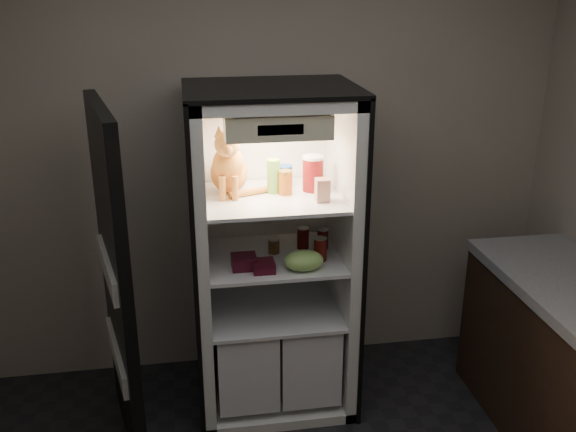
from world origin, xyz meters
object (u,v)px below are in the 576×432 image
object	(u,v)px
tabby_cat	(229,167)
soda_can_b	(323,239)
salsa_jar	(285,182)
condiment_jar	(274,245)
cream_carton	(322,190)
grape_bag	(304,260)
soda_can_a	(303,238)
parmesan_shaker	(273,176)
refrigerator	(272,275)
mayo_tub	(285,176)
pepper_jar	(313,173)
soda_can_c	(320,249)
berry_box_left	(244,262)
berry_box_right	(264,266)

from	to	relation	value
tabby_cat	soda_can_b	world-z (taller)	tabby_cat
salsa_jar	condiment_jar	world-z (taller)	salsa_jar
cream_carton	salsa_jar	bearing A→B (deg)	140.01
grape_bag	soda_can_a	bearing A→B (deg)	80.04
parmesan_shaker	refrigerator	bearing A→B (deg)	167.76
mayo_tub	pepper_jar	distance (m)	0.18
soda_can_c	parmesan_shaker	bearing A→B (deg)	144.96
parmesan_shaker	soda_can_b	size ratio (longest dim) A/B	1.59
salsa_jar	soda_can_a	size ratio (longest dim) A/B	1.05
cream_carton	mayo_tub	bearing A→B (deg)	118.42
pepper_jar	soda_can_b	distance (m)	0.39
mayo_tub	pepper_jar	xyz separation A→B (m)	(0.14, -0.10, 0.04)
tabby_cat	pepper_jar	distance (m)	0.46
parmesan_shaker	mayo_tub	distance (m)	0.13
soda_can_a	condiment_jar	size ratio (longest dim) A/B	1.43
tabby_cat	parmesan_shaker	world-z (taller)	tabby_cat
refrigerator	parmesan_shaker	size ratio (longest dim) A/B	10.08
soda_can_b	berry_box_left	world-z (taller)	soda_can_b
cream_carton	soda_can_a	bearing A→B (deg)	107.60
cream_carton	berry_box_right	distance (m)	0.51
soda_can_a	grape_bag	bearing A→B (deg)	-99.96
soda_can_b	soda_can_c	bearing A→B (deg)	-107.06
refrigerator	cream_carton	bearing A→B (deg)	-36.95
cream_carton	berry_box_right	size ratio (longest dim) A/B	1.07
soda_can_c	berry_box_left	xyz separation A→B (m)	(-0.42, -0.03, -0.03)
soda_can_b	soda_can_c	xyz separation A→B (m)	(-0.05, -0.16, 0.01)
tabby_cat	cream_carton	distance (m)	0.52
pepper_jar	soda_can_a	bearing A→B (deg)	163.25
refrigerator	condiment_jar	distance (m)	0.19
parmesan_shaker	condiment_jar	world-z (taller)	parmesan_shaker
berry_box_left	berry_box_right	xyz separation A→B (m)	(0.10, -0.06, -0.00)
mayo_tub	soda_can_b	bearing A→B (deg)	-27.73
soda_can_b	berry_box_right	world-z (taller)	soda_can_b
tabby_cat	berry_box_left	world-z (taller)	tabby_cat
salsa_jar	pepper_jar	distance (m)	0.17
refrigerator	cream_carton	distance (m)	0.64
soda_can_c	condiment_jar	xyz separation A→B (m)	(-0.23, 0.14, -0.02)
condiment_jar	grape_bag	size ratio (longest dim) A/B	0.42
pepper_jar	soda_can_c	bearing A→B (deg)	-85.77
parmesan_shaker	grape_bag	size ratio (longest dim) A/B	0.88
tabby_cat	cream_carton	size ratio (longest dim) A/B	3.33
parmesan_shaker	berry_box_right	bearing A→B (deg)	-110.04
refrigerator	soda_can_b	distance (m)	0.36
parmesan_shaker	condiment_jar	distance (m)	0.40
mayo_tub	soda_can_c	xyz separation A→B (m)	(0.15, -0.27, -0.34)
mayo_tub	berry_box_right	bearing A→B (deg)	-115.68
pepper_jar	cream_carton	distance (m)	0.19
mayo_tub	soda_can_a	bearing A→B (deg)	-43.36
soda_can_a	soda_can_c	bearing A→B (deg)	-71.00
tabby_cat	grape_bag	size ratio (longest dim) A/B	1.91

